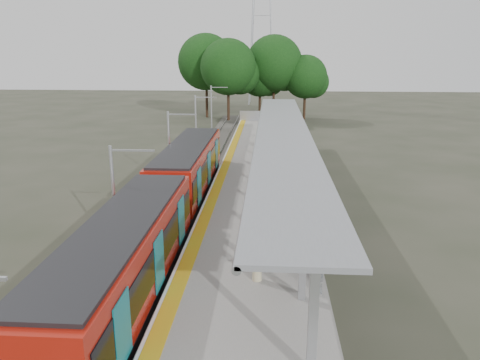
% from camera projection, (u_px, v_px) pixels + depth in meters
% --- Properties ---
extents(ground, '(200.00, 200.00, 0.00)m').
position_uv_depth(ground, '(242.00, 356.00, 15.05)').
color(ground, '#474438').
rests_on(ground, ground).
extents(trackbed, '(3.00, 70.00, 0.24)m').
position_uv_depth(trackbed, '(198.00, 181.00, 34.52)').
color(trackbed, '#59544C').
rests_on(trackbed, ground).
extents(platform, '(6.00, 50.00, 1.00)m').
position_uv_depth(platform, '(259.00, 177.00, 34.14)').
color(platform, gray).
rests_on(platform, ground).
extents(tactile_strip, '(0.60, 50.00, 0.02)m').
position_uv_depth(tactile_strip, '(224.00, 170.00, 34.16)').
color(tactile_strip, gold).
rests_on(tactile_strip, platform).
extents(end_fence, '(6.00, 0.10, 1.20)m').
position_uv_depth(end_fence, '(264.00, 116.00, 57.82)').
color(end_fence, '#9EA0A5').
rests_on(end_fence, platform).
extents(train, '(2.74, 27.60, 3.62)m').
position_uv_depth(train, '(165.00, 202.00, 23.78)').
color(train, black).
rests_on(train, ground).
extents(canopy, '(3.27, 38.00, 3.66)m').
position_uv_depth(canopy, '(283.00, 137.00, 29.37)').
color(canopy, '#9EA0A5').
rests_on(canopy, platform).
extents(tree_cluster, '(20.88, 11.96, 11.78)m').
position_uv_depth(tree_cluster, '(247.00, 67.00, 64.44)').
color(tree_cluster, '#382316').
rests_on(tree_cluster, ground).
extents(catenary_masts, '(2.08, 48.16, 5.40)m').
position_uv_depth(catenary_masts, '(170.00, 147.00, 32.91)').
color(catenary_masts, '#9EA0A5').
rests_on(catenary_masts, ground).
extents(bench_near, '(0.66, 1.52, 1.01)m').
position_uv_depth(bench_near, '(315.00, 262.00, 18.23)').
color(bench_near, '#0E1F48').
rests_on(bench_near, platform).
extents(bench_mid, '(0.58, 1.54, 1.03)m').
position_uv_depth(bench_mid, '(295.00, 196.00, 26.37)').
color(bench_mid, '#0E1F48').
rests_on(bench_mid, platform).
extents(bench_far, '(0.57, 1.67, 1.13)m').
position_uv_depth(bench_far, '(283.00, 158.00, 35.41)').
color(bench_far, '#0E1F48').
rests_on(bench_far, platform).
extents(info_pillar_near, '(0.36, 0.36, 1.61)m').
position_uv_depth(info_pillar_near, '(257.00, 263.00, 17.72)').
color(info_pillar_near, '#C7BD91').
rests_on(info_pillar_near, platform).
extents(info_pillar_far, '(0.39, 0.39, 1.74)m').
position_uv_depth(info_pillar_far, '(270.00, 142.00, 40.56)').
color(info_pillar_far, '#C7BD91').
rests_on(info_pillar_far, platform).
extents(litter_bin, '(0.57, 0.57, 0.93)m').
position_uv_depth(litter_bin, '(276.00, 168.00, 32.89)').
color(litter_bin, '#9EA0A5').
rests_on(litter_bin, platform).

